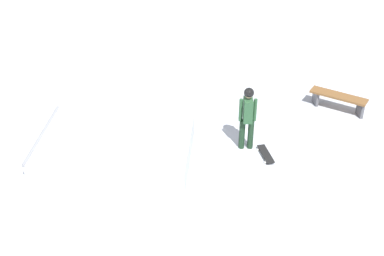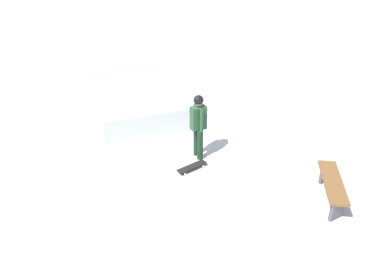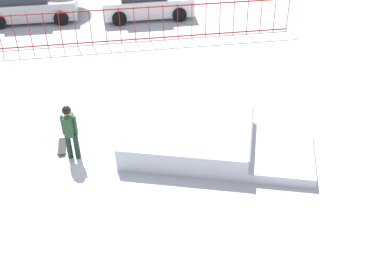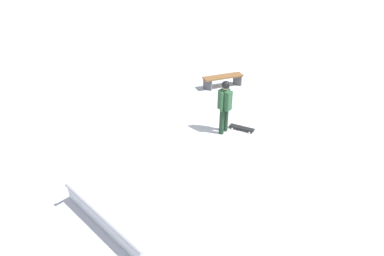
{
  "view_description": "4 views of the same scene",
  "coord_description": "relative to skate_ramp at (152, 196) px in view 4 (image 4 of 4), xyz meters",
  "views": [
    {
      "loc": [
        0.88,
        10.3,
        7.73
      ],
      "look_at": [
        -0.43,
        -0.32,
        0.9
      ],
      "focal_mm": 49.54,
      "sensor_mm": 36.0,
      "label": 1
    },
    {
      "loc": [
        -9.38,
        4.19,
        5.71
      ],
      "look_at": [
        -2.02,
        -0.33,
        1.0
      ],
      "focal_mm": 38.27,
      "sensor_mm": 36.0,
      "label": 2
    },
    {
      "loc": [
        0.75,
        -11.65,
        8.64
      ],
      "look_at": [
        1.55,
        -0.26,
        0.6
      ],
      "focal_mm": 45.06,
      "sensor_mm": 36.0,
      "label": 3
    },
    {
      "loc": [
        6.22,
        3.2,
        5.59
      ],
      "look_at": [
        -0.29,
        -0.81,
        0.9
      ],
      "focal_mm": 31.26,
      "sensor_mm": 36.0,
      "label": 4
    }
  ],
  "objects": [
    {
      "name": "skate_ramp",
      "position": [
        0.0,
        0.0,
        0.0
      ],
      "size": [
        5.82,
        3.67,
        0.74
      ],
      "rotation": [
        0.0,
        0.0,
        -0.21
      ],
      "color": "silver",
      "rests_on": "ground"
    },
    {
      "name": "ground_plane",
      "position": [
        -1.89,
        0.53,
        -0.32
      ],
      "size": [
        60.0,
        60.0,
        0.0
      ],
      "primitive_type": "plane",
      "color": "#B2B7C1"
    },
    {
      "name": "park_bench",
      "position": [
        -6.73,
        -1.66,
        0.04
      ],
      "size": [
        1.5,
        1.31,
        0.48
      ],
      "rotation": [
        0.0,
        0.0,
        5.61
      ],
      "color": "brown",
      "rests_on": "ground"
    },
    {
      "name": "skateboard",
      "position": [
        -4.16,
        0.35,
        -0.24
      ],
      "size": [
        0.32,
        0.82,
        0.09
      ],
      "rotation": [
        0.0,
        0.0,
        4.81
      ],
      "color": "black",
      "rests_on": "ground"
    },
    {
      "name": "skater",
      "position": [
        -3.74,
        -0.1,
        0.69
      ],
      "size": [
        0.44,
        0.4,
        1.73
      ],
      "rotation": [
        0.0,
        0.0,
        4.59
      ],
      "color": "black",
      "rests_on": "ground"
    }
  ]
}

